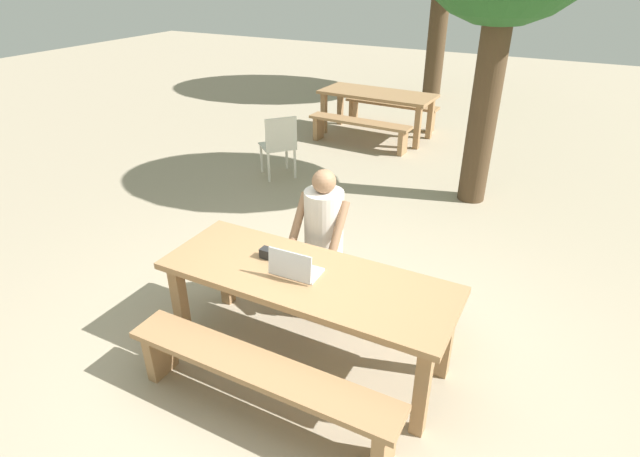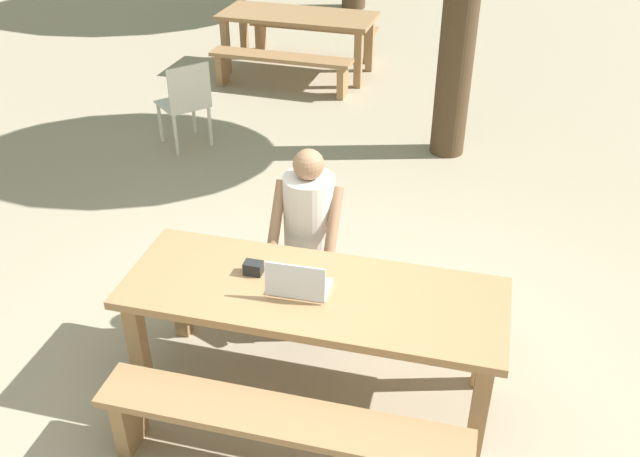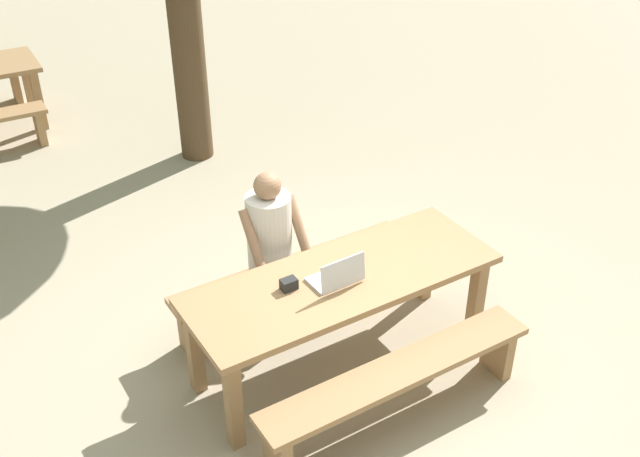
% 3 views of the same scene
% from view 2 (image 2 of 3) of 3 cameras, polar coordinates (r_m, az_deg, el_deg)
% --- Properties ---
extents(ground_plane, '(30.00, 30.00, 0.00)m').
position_cam_2_polar(ground_plane, '(4.44, -0.53, -12.84)').
color(ground_plane, tan).
extents(picnic_table_front, '(2.16, 0.78, 0.76)m').
position_cam_2_polar(picnic_table_front, '(4.00, -0.58, -6.22)').
color(picnic_table_front, '#9E754C').
rests_on(picnic_table_front, ground).
extents(bench_near, '(1.96, 0.30, 0.45)m').
position_cam_2_polar(bench_near, '(3.76, -3.20, -16.00)').
color(bench_near, '#9E754C').
rests_on(bench_near, ground).
extents(bench_far, '(1.96, 0.30, 0.45)m').
position_cam_2_polar(bench_far, '(4.69, 1.48, -4.38)').
color(bench_far, '#9E754C').
rests_on(bench_far, ground).
extents(laptop, '(0.34, 0.24, 0.22)m').
position_cam_2_polar(laptop, '(3.88, -1.79, -4.58)').
color(laptop, silver).
rests_on(laptop, picnic_table_front).
extents(small_pouch, '(0.11, 0.08, 0.08)m').
position_cam_2_polar(small_pouch, '(4.06, -5.45, -3.21)').
color(small_pouch, black).
rests_on(small_pouch, picnic_table_front).
extents(person_seated, '(0.44, 0.42, 1.29)m').
position_cam_2_polar(person_seated, '(4.47, -1.00, 0.05)').
color(person_seated, '#333847').
rests_on(person_seated, ground).
extents(plastic_chair, '(0.62, 0.62, 0.89)m').
position_cam_2_polar(plastic_chair, '(7.22, -10.85, 10.04)').
color(plastic_chair, silver).
rests_on(plastic_chair, ground).
extents(picnic_table_mid, '(1.97, 0.90, 0.75)m').
position_cam_2_polar(picnic_table_mid, '(9.16, -1.82, 16.40)').
color(picnic_table_mid, '#9E754C').
rests_on(picnic_table_mid, ground).
extents(bench_mid_south, '(1.75, 0.37, 0.43)m').
position_cam_2_polar(bench_mid_south, '(8.64, -3.21, 13.20)').
color(bench_mid_south, '#9E754C').
rests_on(bench_mid_south, ground).
extents(bench_mid_north, '(1.75, 0.37, 0.43)m').
position_cam_2_polar(bench_mid_north, '(9.86, -0.52, 15.66)').
color(bench_mid_north, '#9E754C').
rests_on(bench_mid_north, ground).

